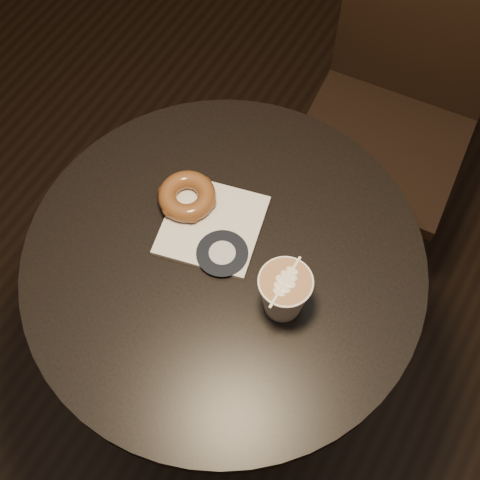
# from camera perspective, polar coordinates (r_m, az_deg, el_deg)

# --- Properties ---
(cafe_table) EXTENTS (0.70, 0.70, 0.75)m
(cafe_table) POSITION_cam_1_polar(r_m,az_deg,el_deg) (1.33, -1.21, -5.44)
(cafe_table) COLOR black
(cafe_table) RESTS_ON ground
(chair) EXTENTS (0.42, 0.42, 0.99)m
(chair) POSITION_cam_1_polar(r_m,az_deg,el_deg) (1.66, 13.59, 12.37)
(chair) COLOR black
(chair) RESTS_ON ground
(pastry_bag) EXTENTS (0.20, 0.20, 0.01)m
(pastry_bag) POSITION_cam_1_polar(r_m,az_deg,el_deg) (1.18, -2.40, 1.29)
(pastry_bag) COLOR silver
(pastry_bag) RESTS_ON cafe_table
(doughnut) EXTENTS (0.10, 0.10, 0.03)m
(doughnut) POSITION_cam_1_polar(r_m,az_deg,el_deg) (1.18, -4.54, 3.75)
(doughnut) COLOR brown
(doughnut) RESTS_ON pastry_bag
(latte_cup) EXTENTS (0.09, 0.09, 0.10)m
(latte_cup) POSITION_cam_1_polar(r_m,az_deg,el_deg) (1.07, 3.78, -4.59)
(latte_cup) COLOR white
(latte_cup) RESTS_ON cafe_table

